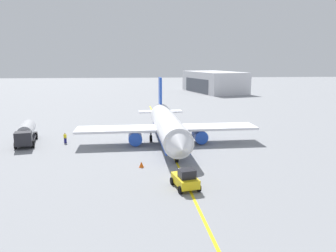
% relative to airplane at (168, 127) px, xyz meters
% --- Properties ---
extents(ground_plane, '(400.00, 400.00, 0.00)m').
position_rel_airplane_xyz_m(ground_plane, '(0.45, 0.01, -2.79)').
color(ground_plane, gray).
extents(airplane, '(29.86, 29.08, 9.95)m').
position_rel_airplane_xyz_m(airplane, '(0.00, 0.00, 0.00)').
color(airplane, white).
rests_on(airplane, ground).
extents(fuel_tanker, '(10.22, 4.52, 3.15)m').
position_rel_airplane_xyz_m(fuel_tanker, '(-2.38, -22.73, -1.07)').
color(fuel_tanker, '#2D2D33').
rests_on(fuel_tanker, ground).
extents(pushback_tug, '(3.95, 2.98, 2.20)m').
position_rel_airplane_xyz_m(pushback_tug, '(18.88, 0.26, -1.78)').
color(pushback_tug, yellow).
rests_on(pushback_tug, ground).
extents(refueling_worker, '(0.63, 0.56, 1.71)m').
position_rel_airplane_xyz_m(refueling_worker, '(-1.89, -16.52, -1.97)').
color(refueling_worker, navy).
rests_on(refueling_worker, ground).
extents(safety_cone_nose, '(0.64, 0.64, 0.71)m').
position_rel_airplane_xyz_m(safety_cone_nose, '(11.54, -4.31, -2.44)').
color(safety_cone_nose, '#F2590F').
rests_on(safety_cone_nose, ground).
extents(distant_hangar, '(33.27, 23.16, 8.44)m').
position_rel_airplane_xyz_m(distant_hangar, '(-84.56, 26.62, 1.42)').
color(distant_hangar, silver).
rests_on(distant_hangar, ground).
extents(taxi_line_marking, '(89.10, 3.19, 0.01)m').
position_rel_airplane_xyz_m(taxi_line_marking, '(0.45, 0.01, -2.78)').
color(taxi_line_marking, yellow).
rests_on(taxi_line_marking, ground).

